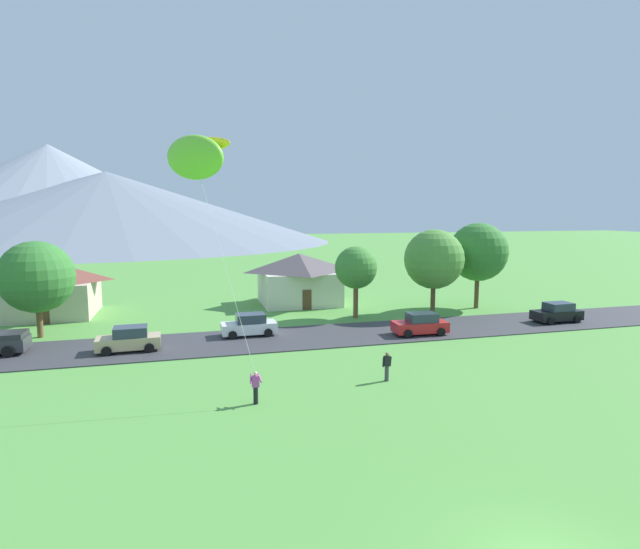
# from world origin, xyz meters

# --- Properties ---
(road_strip) EXTENTS (160.00, 7.18, 0.08)m
(road_strip) POSITION_xyz_m (0.00, 26.23, 0.04)
(road_strip) COLOR #38383D
(road_strip) RESTS_ON ground
(mountain_far_west_ridge) EXTENTS (139.03, 139.03, 21.95)m
(mountain_far_west_ridge) POSITION_xyz_m (-32.29, 159.47, 10.97)
(mountain_far_west_ridge) COLOR slate
(mountain_far_west_ridge) RESTS_ON ground
(mountain_east_ridge) EXTENTS (121.09, 121.09, 31.78)m
(mountain_east_ridge) POSITION_xyz_m (-52.22, 177.07, 15.89)
(mountain_east_ridge) COLOR gray
(mountain_east_ridge) RESTS_ON ground
(house_leftmost) EXTENTS (8.32, 7.46, 5.28)m
(house_leftmost) POSITION_xyz_m (2.21, 40.18, 2.73)
(house_leftmost) COLOR beige
(house_leftmost) RESTS_ON ground
(house_left_center) EXTENTS (7.68, 8.05, 4.97)m
(house_left_center) POSITION_xyz_m (-21.04, 40.23, 2.58)
(house_left_center) COLOR beige
(house_left_center) RESTS_ON ground
(tree_near_left) EXTENTS (5.45, 5.45, 7.41)m
(tree_near_left) POSITION_xyz_m (-20.08, 31.57, 4.68)
(tree_near_left) COLOR brown
(tree_near_left) RESTS_ON ground
(tree_left_of_center) EXTENTS (5.54, 5.54, 7.97)m
(tree_left_of_center) POSITION_xyz_m (13.13, 31.66, 5.19)
(tree_left_of_center) COLOR brown
(tree_left_of_center) RESTS_ON ground
(tree_center) EXTENTS (5.76, 5.76, 8.50)m
(tree_center) POSITION_xyz_m (18.81, 33.29, 5.61)
(tree_center) COLOR brown
(tree_center) RESTS_ON ground
(tree_right_of_center) EXTENTS (3.82, 3.82, 6.51)m
(tree_right_of_center) POSITION_xyz_m (5.61, 32.02, 4.57)
(tree_right_of_center) COLOR brown
(tree_right_of_center) RESTS_ON ground
(parked_car_tan_west_end) EXTENTS (4.27, 2.21, 1.68)m
(parked_car_tan_west_end) POSITION_xyz_m (-13.07, 25.57, 0.87)
(parked_car_tan_west_end) COLOR tan
(parked_car_tan_west_end) RESTS_ON road_strip
(parked_car_black_mid_west) EXTENTS (4.23, 2.14, 1.68)m
(parked_car_black_mid_west) POSITION_xyz_m (21.84, 25.57, 0.87)
(parked_car_black_mid_west) COLOR black
(parked_car_black_mid_west) RESTS_ON road_strip
(parked_car_white_mid_east) EXTENTS (4.23, 2.14, 1.68)m
(parked_car_white_mid_east) POSITION_xyz_m (-4.56, 27.75, 0.87)
(parked_car_white_mid_east) COLOR white
(parked_car_white_mid_east) RESTS_ON road_strip
(parked_car_red_east_end) EXTENTS (4.28, 2.23, 1.68)m
(parked_car_red_east_end) POSITION_xyz_m (8.37, 24.61, 0.87)
(parked_car_red_east_end) COLOR red
(parked_car_red_east_end) RESTS_ON road_strip
(kite_flyer_with_kite) EXTENTS (4.80, 5.48, 13.64)m
(kite_flyer_with_kite) POSITION_xyz_m (-8.46, 17.19, 12.34)
(kite_flyer_with_kite) COLOR black
(kite_flyer_with_kite) RESTS_ON ground
(watcher_person) EXTENTS (0.56, 0.24, 1.68)m
(watcher_person) POSITION_xyz_m (1.71, 15.38, 0.88)
(watcher_person) COLOR #3D3D42
(watcher_person) RESTS_ON ground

